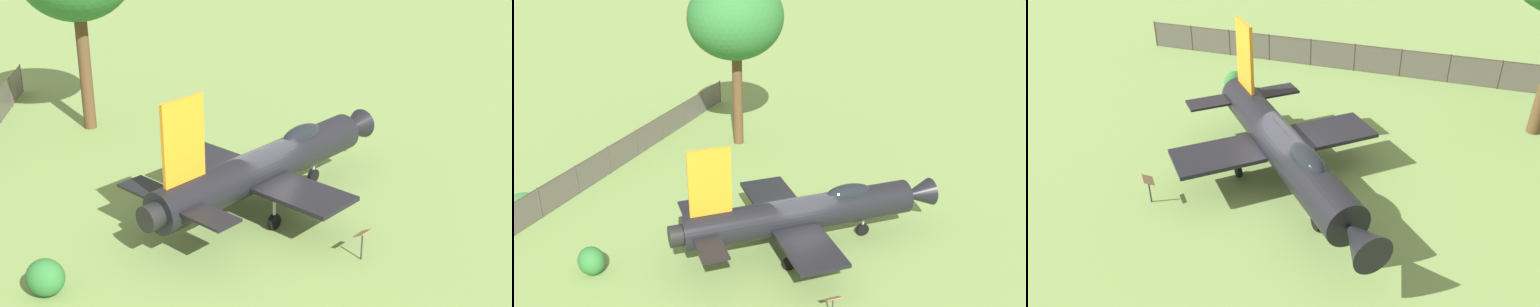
# 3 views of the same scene
# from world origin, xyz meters

# --- Properties ---
(ground_plane) EXTENTS (200.00, 200.00, 0.00)m
(ground_plane) POSITION_xyz_m (0.00, 0.00, 0.00)
(ground_plane) COLOR #75934C
(display_jet) EXTENTS (11.97, 8.44, 5.46)m
(display_jet) POSITION_xyz_m (0.30, -0.15, 1.78)
(display_jet) COLOR black
(display_jet) RESTS_ON ground_plane
(perimeter_fence) EXTENTS (28.09, 11.28, 1.69)m
(perimeter_fence) POSITION_xyz_m (-3.31, 12.37, 0.90)
(perimeter_fence) COLOR #4C4238
(perimeter_fence) RESTS_ON ground_plane
(shrub_near_fence) EXTENTS (1.67, 1.78, 0.69)m
(shrub_near_fence) POSITION_xyz_m (-7.35, 12.50, 0.34)
(shrub_near_fence) COLOR #387F3D
(shrub_near_fence) RESTS_ON ground_plane
(shrub_by_tree) EXTENTS (1.10, 1.24, 1.22)m
(shrub_by_tree) POSITION_xyz_m (-7.70, 4.90, 0.61)
(shrub_by_tree) COLOR #2D7033
(shrub_by_tree) RESTS_ON ground_plane
(info_plaque) EXTENTS (0.71, 0.62, 1.14)m
(info_plaque) POSITION_xyz_m (-2.86, -4.27, 0.85)
(info_plaque) COLOR #333333
(info_plaque) RESTS_ON ground_plane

